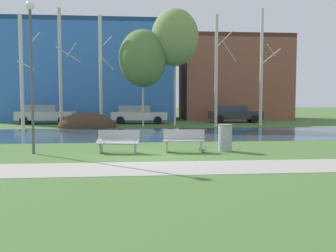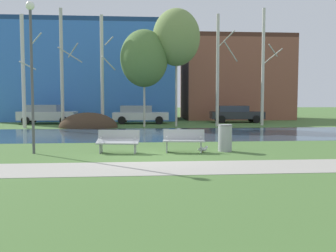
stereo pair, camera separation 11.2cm
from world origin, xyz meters
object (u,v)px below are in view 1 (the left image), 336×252
at_px(streetlamp, 31,53).
at_px(seagull, 203,149).
at_px(bench_left, 118,141).
at_px(bench_right, 184,140).
at_px(parked_van_nearest_silver, 45,114).
at_px(trash_bin, 225,137).
at_px(parked_sedan_second_white, 138,114).
at_px(parked_hatch_third_dark, 234,114).

bearing_deg(streetlamp, seagull, -2.23).
xyz_separation_m(bench_left, streetlamp, (-3.16, 0.12, 3.26)).
xyz_separation_m(bench_right, seagull, (0.72, -0.13, -0.34)).
distance_m(bench_left, parked_van_nearest_silver, 18.08).
xyz_separation_m(trash_bin, parked_sedan_second_white, (-3.20, 16.60, 0.23)).
xyz_separation_m(streetlamp, parked_hatch_third_dark, (12.37, 17.27, -2.97)).
bearing_deg(parked_hatch_third_dark, seagull, -108.78).
bearing_deg(parked_van_nearest_silver, bench_left, -68.75).
relative_size(trash_bin, seagull, 2.47).
height_order(bench_right, streetlamp, streetlamp).
bearing_deg(parked_hatch_third_dark, bench_left, -117.89).
bearing_deg(streetlamp, trash_bin, 0.03).
relative_size(seagull, parked_van_nearest_silver, 0.09).
relative_size(bench_left, streetlamp, 0.29).
relative_size(bench_right, parked_sedan_second_white, 0.36).
bearing_deg(parked_sedan_second_white, bench_left, -93.30).
distance_m(bench_right, trash_bin, 1.65).
height_order(parked_sedan_second_white, parked_hatch_third_dark, parked_sedan_second_white).
height_order(bench_right, trash_bin, trash_bin).
xyz_separation_m(streetlamp, parked_van_nearest_silver, (-3.39, 16.73, -2.92)).
xyz_separation_m(bench_left, parked_van_nearest_silver, (-6.55, 16.85, 0.34)).
bearing_deg(seagull, parked_sedan_second_white, 97.70).
bearing_deg(trash_bin, streetlamp, -179.97).
bearing_deg(bench_left, parked_hatch_third_dark, 62.11).
xyz_separation_m(parked_van_nearest_silver, parked_sedan_second_white, (7.52, -0.13, -0.03)).
distance_m(bench_left, trash_bin, 4.16).
height_order(streetlamp, parked_van_nearest_silver, streetlamp).
distance_m(parked_van_nearest_silver, parked_hatch_third_dark, 15.76).
bearing_deg(parked_hatch_third_dark, parked_van_nearest_silver, -178.05).
distance_m(seagull, parked_van_nearest_silver, 19.61).
bearing_deg(bench_left, bench_right, 0.00).
distance_m(parked_van_nearest_silver, parked_sedan_second_white, 7.52).
bearing_deg(parked_sedan_second_white, seagull, -82.30).
xyz_separation_m(bench_right, trash_bin, (1.64, 0.12, 0.07)).
bearing_deg(bench_right, parked_hatch_third_dark, 68.97).
distance_m(bench_right, parked_hatch_third_dark, 18.63).
relative_size(trash_bin, parked_hatch_third_dark, 0.23).
relative_size(streetlamp, parked_sedan_second_white, 1.22).
xyz_separation_m(trash_bin, seagull, (-0.92, -0.25, -0.42)).
distance_m(trash_bin, parked_sedan_second_white, 16.90).
bearing_deg(parked_van_nearest_silver, seagull, -60.02).
relative_size(seagull, streetlamp, 0.08).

